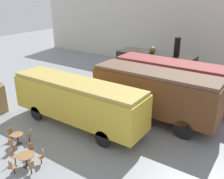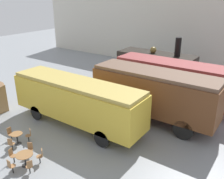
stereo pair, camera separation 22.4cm
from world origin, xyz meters
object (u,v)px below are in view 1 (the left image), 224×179
(steam_locomotive, at_px, (155,65))
(visitor_person, at_px, (96,107))
(passenger_coach_vintage, at_px, (77,99))
(cafe_chair_0, at_px, (30,135))
(cafe_table_mid, at_px, (26,157))
(streamlined_locomotive, at_px, (182,81))
(cafe_table_near, at_px, (17,137))
(passenger_coach_wooden, at_px, (155,91))

(steam_locomotive, bearing_deg, visitor_person, -92.24)
(passenger_coach_vintage, xyz_separation_m, cafe_chair_0, (-1.07, -3.32, -1.49))
(visitor_person, bearing_deg, cafe_table_mid, -86.87)
(streamlined_locomotive, height_order, visitor_person, streamlined_locomotive)
(passenger_coach_vintage, relative_size, visitor_person, 6.34)
(streamlined_locomotive, xyz_separation_m, cafe_table_near, (-6.16, -11.45, -1.53))
(cafe_table_near, xyz_separation_m, visitor_person, (1.80, 5.58, 0.32))
(passenger_coach_wooden, xyz_separation_m, cafe_table_near, (-5.50, -7.64, -1.76))
(cafe_table_mid, bearing_deg, steam_locomotive, 90.00)
(cafe_table_near, distance_m, cafe_chair_0, 0.73)
(steam_locomotive, distance_m, cafe_table_mid, 15.98)
(streamlined_locomotive, xyz_separation_m, cafe_chair_0, (-5.77, -10.83, -1.56))
(steam_locomotive, distance_m, passenger_coach_wooden, 7.98)
(steam_locomotive, height_order, cafe_table_mid, steam_locomotive)
(steam_locomotive, distance_m, visitor_person, 9.37)
(visitor_person, bearing_deg, passenger_coach_wooden, 29.05)
(steam_locomotive, relative_size, visitor_person, 4.83)
(passenger_coach_wooden, bearing_deg, cafe_table_mid, -111.04)
(steam_locomotive, distance_m, passenger_coach_vintage, 10.96)
(passenger_coach_vintage, distance_m, cafe_chair_0, 3.79)
(steam_locomotive, relative_size, cafe_table_mid, 8.31)
(streamlined_locomotive, distance_m, cafe_table_near, 13.09)
(steam_locomotive, xyz_separation_m, cafe_table_mid, (-0.00, -15.92, -1.44))
(steam_locomotive, relative_size, cafe_table_near, 10.54)
(cafe_table_mid, xyz_separation_m, cafe_chair_0, (-1.77, 1.66, -0.07))
(cafe_table_near, bearing_deg, visitor_person, 72.15)
(streamlined_locomotive, height_order, passenger_coach_wooden, passenger_coach_wooden)
(passenger_coach_wooden, distance_m, cafe_table_mid, 9.45)
(steam_locomotive, relative_size, cafe_chair_0, 8.82)
(cafe_table_mid, bearing_deg, visitor_person, 93.13)
(passenger_coach_vintage, bearing_deg, steam_locomotive, 86.32)
(cafe_table_mid, height_order, visitor_person, visitor_person)
(steam_locomotive, xyz_separation_m, passenger_coach_vintage, (-0.70, -10.93, -0.02))
(streamlined_locomotive, xyz_separation_m, passenger_coach_wooden, (-0.66, -3.81, 0.23))
(passenger_coach_vintage, relative_size, cafe_table_mid, 10.91)
(passenger_coach_wooden, height_order, visitor_person, passenger_coach_wooden)
(streamlined_locomotive, xyz_separation_m, passenger_coach_vintage, (-4.70, -7.51, -0.07))
(cafe_table_near, relative_size, cafe_chair_0, 0.84)
(passenger_coach_wooden, relative_size, cafe_table_mid, 9.78)
(passenger_coach_wooden, xyz_separation_m, cafe_table_mid, (-3.34, -8.68, -1.71))
(cafe_table_mid, height_order, cafe_chair_0, cafe_chair_0)
(passenger_coach_vintage, height_order, visitor_person, passenger_coach_vintage)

